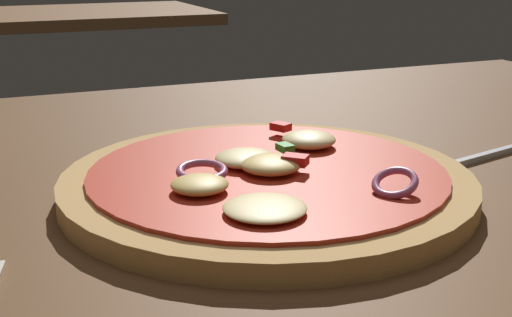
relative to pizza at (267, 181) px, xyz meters
The scene contains 4 objects.
dining_table 0.04m from the pizza, behind, with size 1.20×0.82×0.03m.
pizza is the anchor object (origin of this frame).
fork 0.18m from the pizza, ahead, with size 0.18×0.05×0.01m.
background_table 1.49m from the pizza, 88.20° to the left, with size 0.80×0.46×0.03m.
Camera 1 is at (-0.15, -0.41, 0.19)m, focal length 48.68 mm.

